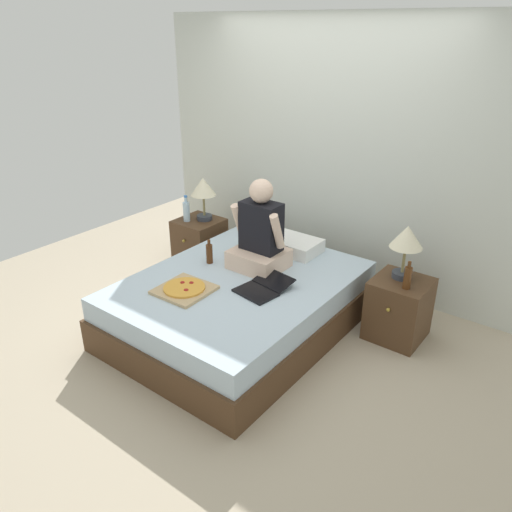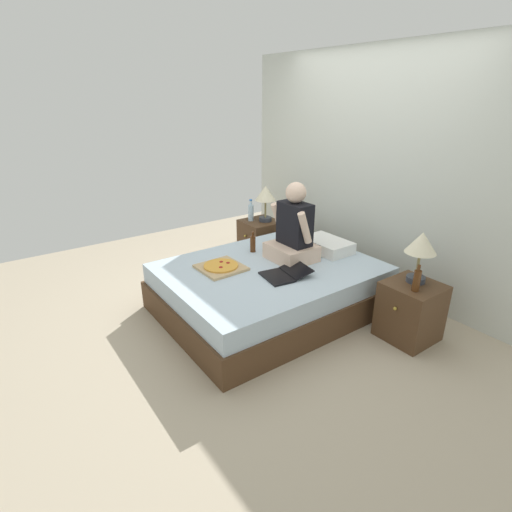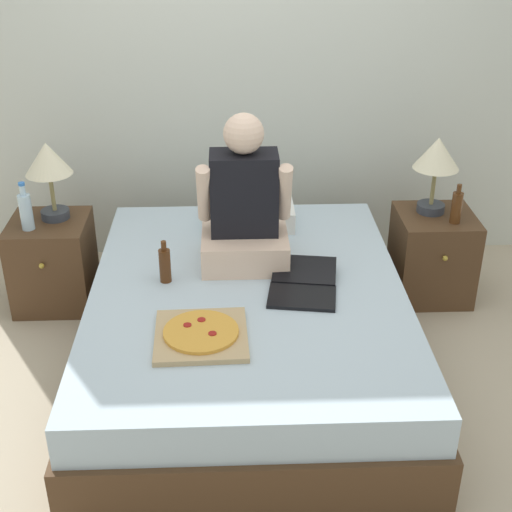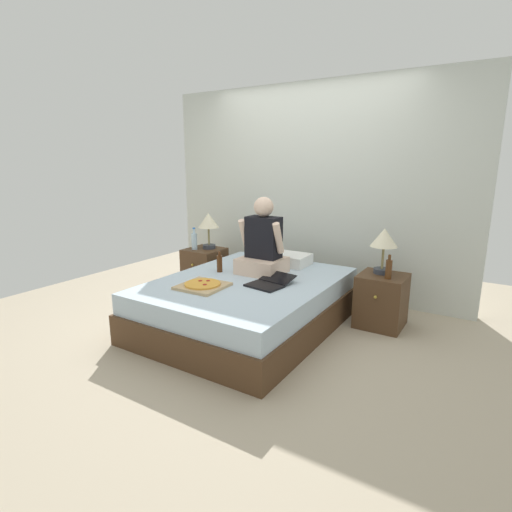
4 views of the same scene
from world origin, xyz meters
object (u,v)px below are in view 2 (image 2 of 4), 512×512
Objects in this scene: nightstand_left at (260,240)px; beer_bottle_on_bed at (253,243)px; person_seated at (293,232)px; pizza_box at (221,267)px; bed at (269,288)px; lamp_on_left_nightstand at (265,196)px; lamp_on_right_nightstand at (421,246)px; laptop at (283,274)px; nightstand_right at (410,311)px; beer_bottle at (417,280)px; water_bottle at (251,212)px.

beer_bottle_on_bed is (0.71, -0.62, 0.31)m from nightstand_left.
person_seated reaches higher than pizza_box.
lamp_on_left_nightstand is at bearing 145.11° from bed.
lamp_on_right_nightstand is at bearing 42.01° from pizza_box.
lamp_on_right_nightstand is at bearing 44.05° from laptop.
person_seated is at bearing -20.13° from nightstand_left.
lamp_on_left_nightstand is 0.58× the size of person_seated.
bed is 4.55× the size of lamp_on_left_nightstand.
nightstand_right is at bearing -59.07° from lamp_on_right_nightstand.
lamp_on_left_nightstand is 2.17m from lamp_on_right_nightstand.
pizza_box is at bearing -116.98° from bed.
lamp_on_left_nightstand is 1.00× the size of lamp_on_right_nightstand.
nightstand_left is 0.59m from lamp_on_left_nightstand.
laptop is (0.27, -0.34, -0.27)m from person_seated.
nightstand_right is 1.67m from beer_bottle_on_bed.
beer_bottle is 0.50× the size of laptop.
person_seated is (-1.09, -0.46, -0.09)m from lamp_on_right_nightstand.
nightstand_right is 1.16m from laptop.
person_seated reaches higher than water_bottle.
water_bottle is at bearing 133.58° from pizza_box.
laptop is 1.11× the size of pizza_box.
beer_bottle is 1.13m from laptop.
lamp_on_right_nightstand is 1.66m from beer_bottle_on_bed.
water_bottle is 1.24m from person_seated.
beer_bottle is at bearing 36.11° from pizza_box.
nightstand_left is 1.59m from laptop.
person_seated reaches higher than beer_bottle_on_bed.
beer_bottle reaches higher than beer_bottle_on_bed.
water_bottle reaches higher than beer_bottle_on_bed.
nightstand_right is (2.24, 0.00, 0.00)m from nightstand_left.
nightstand_left is at bearing 48.35° from water_bottle.
laptop is (1.46, -0.66, -0.14)m from water_bottle.
pizza_box is at bearing -69.50° from beer_bottle_on_bed.
nightstand_left is 1.14× the size of laptop.
nightstand_left is 1.28m from person_seated.
nightstand_left is 2.27× the size of beer_bottle.
lamp_on_right_nightstand is at bearing 0.00° from lamp_on_left_nightstand.
lamp_on_left_nightstand is 1.63× the size of water_bottle.
pizza_box is at bearing -143.89° from beer_bottle.
lamp_on_right_nightstand reaches higher than beer_bottle.
lamp_on_right_nightstand is 0.29m from beer_bottle.
nightstand_right is at bearing 2.22° from water_bottle.
person_seated reaches higher than nightstand_left.
lamp_on_left_nightstand is 0.86× the size of nightstand_right.
nightstand_left is 0.39m from water_bottle.
lamp_on_left_nightstand is at bearing 135.27° from beer_bottle_on_bed.
nightstand_right is 1.14× the size of laptop.
person_seated reaches higher than nightstand_right.
lamp_on_right_nightstand is at bearing 1.30° from nightstand_left.
pizza_box reaches higher than bed.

